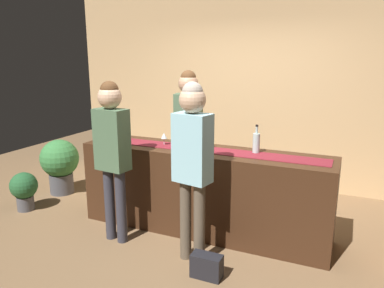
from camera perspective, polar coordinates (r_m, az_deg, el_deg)
ground_plane at (r=4.35m, az=1.65°, el=-13.11°), size 10.00×10.00×0.00m
back_wall at (r=5.72m, az=9.10°, el=8.34°), size 6.00×0.12×2.90m
bar_counter at (r=4.16m, az=1.69°, el=-7.24°), size 2.80×0.60×0.95m
counter_runner_cloth at (r=4.02m, az=1.74°, el=-0.83°), size 2.66×0.28×0.01m
wine_bottle_amber at (r=3.97m, az=1.59°, el=0.63°), size 0.07×0.07×0.30m
wine_bottle_green at (r=4.16m, az=-1.08°, el=1.23°), size 0.07×0.07×0.30m
wine_bottle_clear at (r=3.91m, az=9.93°, el=0.23°), size 0.07×0.07×0.30m
wine_glass_near_customer at (r=4.20m, az=-4.37°, el=1.23°), size 0.07×0.07×0.14m
wine_glass_mid_counter at (r=4.62m, az=-11.81°, el=2.10°), size 0.07×0.07×0.14m
bartender at (r=4.67m, az=-0.56°, el=3.21°), size 0.37×0.26×1.78m
customer_sipping at (r=3.36m, az=0.07°, el=-1.53°), size 0.37×0.26×1.73m
customer_browsing at (r=3.85m, az=-12.27°, el=-0.15°), size 0.36×0.24×1.71m
potted_plant_tall at (r=5.61m, az=-19.80°, el=-2.73°), size 0.54×0.54×0.79m
potted_plant_small at (r=5.22m, az=-24.60°, el=-6.30°), size 0.34×0.34×0.50m
handbag at (r=3.48m, az=2.29°, el=-18.39°), size 0.28×0.14×0.22m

